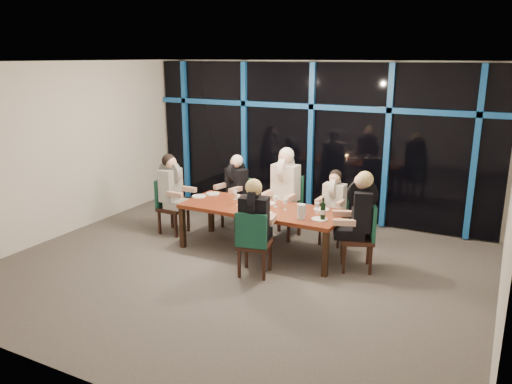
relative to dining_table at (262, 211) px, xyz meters
The scene contains 29 objects.
room 1.56m from the dining_table, 90.00° to the right, with size 7.04×7.00×3.02m.
window_wall 2.30m from the dining_table, 89.70° to the left, with size 6.86×0.43×2.94m.
dining_table is the anchor object (origin of this frame).
chair_far_left 1.34m from the dining_table, 135.65° to the left, with size 0.52×0.52×0.93m.
chair_far_mid 0.88m from the dining_table, 87.05° to the left, with size 0.53×0.53×1.08m.
chair_far_right 1.32m from the dining_table, 46.08° to the left, with size 0.41×0.41×0.87m.
chair_end_left 1.89m from the dining_table, behind, with size 0.46×0.46×0.98m.
chair_end_right 1.65m from the dining_table, ahead, with size 0.61×0.61×1.02m.
chair_near_mid 0.97m from the dining_table, 70.50° to the right, with size 0.54×0.54×0.98m.
diner_far_left 1.31m from the dining_table, 138.67° to the left, with size 0.53×0.62×0.90m.
diner_far_mid 0.86m from the dining_table, 87.13° to the left, with size 0.55×0.69×1.05m.
diner_far_right 1.26m from the dining_table, 43.78° to the left, with size 0.43×0.54×0.84m.
diner_end_left 1.82m from the dining_table, behind, with size 0.61×0.49×0.95m.
diner_end_right 1.59m from the dining_table, ahead, with size 0.70×0.62×0.99m.
diner_near_mid 0.92m from the dining_table, 69.78° to the right, with size 0.54×0.65×0.96m.
plate_far_left 1.16m from the dining_table, 164.51° to the left, with size 0.24×0.24×0.01m, color white.
plate_far_mid 0.24m from the dining_table, 89.06° to the left, with size 0.24×0.24×0.01m, color white.
plate_far_right 0.95m from the dining_table, 18.66° to the left, with size 0.24×0.24×0.01m, color white.
plate_end_left 1.24m from the dining_table, behind, with size 0.24×0.24×0.01m, color white.
plate_end_right 1.05m from the dining_table, ahead, with size 0.24×0.24×0.01m, color white.
plate_near_mid 0.34m from the dining_table, 55.55° to the right, with size 0.24×0.24×0.01m, color white.
wine_bottle 1.11m from the dining_table, ahead, with size 0.08×0.08×0.34m.
water_pitcher 0.83m from the dining_table, 17.90° to the right, with size 0.14×0.12×0.22m.
tea_light 0.27m from the dining_table, 92.89° to the right, with size 0.05×0.05×0.03m, color #FFA44C.
wine_glass_a 0.45m from the dining_table, 169.75° to the right, with size 0.07×0.07×0.17m.
wine_glass_b 0.30m from the dining_table, 29.15° to the left, with size 0.07×0.07×0.18m.
wine_glass_c 0.43m from the dining_table, ahead, with size 0.07×0.07×0.17m.
wine_glass_d 0.66m from the dining_table, 161.83° to the left, with size 0.06×0.06×0.16m.
wine_glass_e 0.92m from the dining_table, ahead, with size 0.07×0.07×0.17m.
Camera 1 is at (3.40, -5.99, 3.07)m, focal length 35.00 mm.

